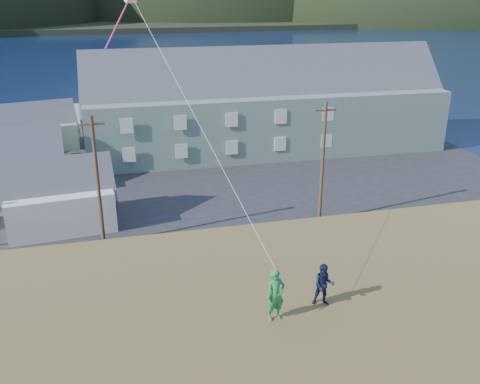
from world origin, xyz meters
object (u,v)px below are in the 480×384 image
shed_palegreen_far (32,128)px  kite_flyer_green (276,295)px  shed_palegreen_near (9,164)px  shed_white (60,196)px  lodge (265,103)px  kite_flyer_navy (324,285)px  wharf (77,117)px

shed_palegreen_far → kite_flyer_green: (12.97, -46.90, 5.65)m
shed_palegreen_near → shed_white: 9.93m
lodge → shed_white: bearing=-141.5°
lodge → kite_flyer_navy: (-10.03, -40.56, 2.80)m
shed_palegreen_near → kite_flyer_green: (13.50, -33.94, 5.52)m
kite_flyer_green → kite_flyer_navy: (1.80, 0.40, -0.13)m
wharf → shed_palegreen_far: bearing=-107.5°
shed_palegreen_far → kite_flyer_navy: 49.10m
wharf → shed_palegreen_far: size_ratio=2.53×
lodge → kite_flyer_green: bearing=-105.1°
shed_palegreen_near → kite_flyer_navy: bearing=-70.5°
wharf → shed_palegreen_near: bearing=-100.0°
lodge → kite_flyer_green: size_ratio=21.83×
shed_palegreen_near → kite_flyer_green: bearing=-73.3°
lodge → shed_palegreen_far: lodge is taller
wharf → lodge: 28.34m
shed_palegreen_near → kite_flyer_navy: 37.26m
shed_palegreen_near → shed_white: shed_palegreen_near is taller
shed_palegreen_far → kite_flyer_navy: size_ratio=6.92×
wharf → kite_flyer_green: size_ratio=14.81×
wharf → shed_palegreen_near: 26.20m
shed_palegreen_far → shed_white: bearing=-90.5°
lodge → shed_palegreen_near: (-25.33, -7.02, -2.59)m
wharf → kite_flyer_green: (8.94, -59.66, 7.63)m
shed_palegreen_near → shed_white: bearing=-66.3°
shed_palegreen_far → kite_flyer_green: size_ratio=5.86×
wharf → shed_white: size_ratio=3.07×
wharf → kite_flyer_green: kite_flyer_green is taller
wharf → shed_palegreen_near: shed_palegreen_near is taller
wharf → shed_white: bearing=-89.7°
shed_white → shed_palegreen_far: (-4.23, 21.67, -0.03)m
wharf → lodge: lodge is taller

